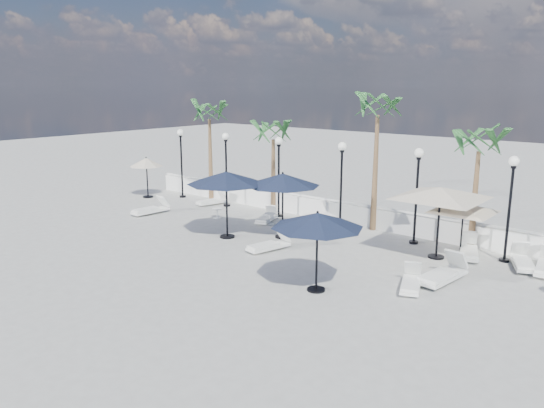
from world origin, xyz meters
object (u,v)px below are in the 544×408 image
Objects in this scene: lounger_4 at (411,282)px; parasol_cream_sq_b at (464,204)px; lounger_3 at (269,245)px; lounger_1 at (151,209)px; parasol_cream_sq_a at (441,188)px; lounger_8 at (443,274)px; parasol_navy_right at (317,221)px; lounger_7 at (522,261)px; parasol_navy_mid at (283,180)px; lounger_0 at (212,201)px; parasol_navy_left at (226,178)px; lounger_5 at (469,250)px; lounger_2 at (267,218)px; parasol_cream_small at (146,163)px.

parasol_cream_sq_b reaches higher than lounger_4.
lounger_3 is at bearing -144.96° from parasol_cream_sq_b.
lounger_1 is 0.34× the size of parasol_cream_sq_a.
lounger_4 is 4.27m from parasol_cream_sq_a.
lounger_4 is (5.96, -0.19, -0.01)m from lounger_3.
parasol_navy_right reaches higher than lounger_8.
parasol_cream_sq_a is at bearing 174.21° from lounger_7.
parasol_navy_mid reaches higher than parasol_navy_right.
parasol_navy_mid is (-8.78, -2.42, 2.21)m from lounger_7.
lounger_8 reaches higher than lounger_0.
parasol_navy_mid reaches higher than lounger_7.
lounger_8 is at bearing 4.96° from parasol_navy_left.
lounger_5 is 0.66× the size of parasol_navy_mid.
parasol_cream_sq_a is at bearing 21.08° from parasol_navy_left.
lounger_3 reaches higher than lounger_2.
parasol_navy_right is (11.19, -6.33, 2.03)m from lounger_0.
parasol_cream_sq_b is at bearing 47.53° from lounger_3.
parasol_navy_left is (0.37, -3.00, 2.31)m from lounger_2.
parasol_cream_sq_a reaches higher than lounger_3.
parasol_navy_left is at bearing -155.18° from parasol_cream_sq_b.
parasol_navy_mid is 5.93m from parasol_navy_right.
parasol_navy_mid reaches higher than lounger_0.
lounger_7 is 0.84× the size of parasol_cream_small.
parasol_cream_small is at bearing 177.23° from lounger_3.
parasol_cream_sq_b reaches higher than lounger_0.
lounger_1 is 0.86× the size of parasol_cream_small.
lounger_8 reaches higher than lounger_7.
parasol_navy_right is at bearing -15.94° from lounger_0.
parasol_navy_mid is (-0.70, 1.73, 2.21)m from lounger_3.
lounger_8 is at bearing -140.64° from lounger_7.
lounger_0 is at bearing 13.33° from parasol_cream_small.
lounger_1 is 0.96× the size of lounger_5.
lounger_0 is 1.01× the size of lounger_2.
parasol_navy_left is 1.40× the size of parasol_cream_small.
parasol_cream_sq_b reaches higher than lounger_5.
lounger_5 is 9.79m from parasol_navy_left.
parasol_navy_right reaches higher than lounger_0.
lounger_8 is 4.66m from parasol_navy_right.
lounger_1 is 7.95m from parasol_navy_mid.
lounger_5 reaches higher than lounger_7.
lounger_1 reaches higher than lounger_0.
parasol_cream_sq_a is (12.77, -0.88, 2.43)m from lounger_0.
lounger_2 is 9.60m from lounger_8.
lounger_4 is 4.83m from lounger_7.
parasol_navy_right is at bearing -9.22° from lounger_1.
lounger_3 is 0.32× the size of parasol_cream_sq_a.
parasol_navy_mid is (1.78, 1.47, -0.08)m from parasol_navy_left.
lounger_5 is at bearing 65.44° from lounger_4.
parasol_cream_sq_a is at bearing 14.35° from parasol_navy_mid.
parasol_cream_sq_a is at bearing -155.98° from lounger_5.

